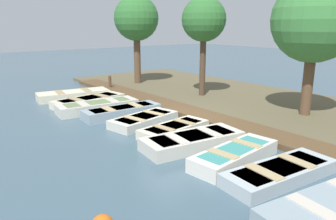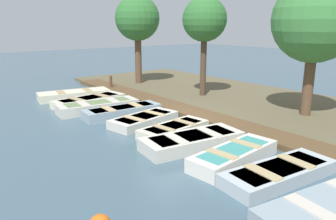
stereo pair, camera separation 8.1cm
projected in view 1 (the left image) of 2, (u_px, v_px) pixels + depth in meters
The scene contains 17 objects.
ground_plane at pixel (171, 122), 12.96m from camera, with size 80.00×80.00×0.00m, color #425B6B.
shore_bank at pixel (250, 102), 15.95m from camera, with size 8.00×24.00×0.16m.
dock_walkway at pixel (196, 114), 13.75m from camera, with size 1.26×20.74×0.19m.
rowboat_0 at pixel (73, 95), 16.98m from camera, with size 3.71×1.79×0.42m.
rowboat_1 at pixel (89, 101), 15.71m from camera, with size 3.60×1.66×0.38m.
rowboat_2 at pixel (98, 106), 14.52m from camera, with size 3.61×1.54×0.44m.
rowboat_3 at pixel (122, 111), 13.69m from camera, with size 3.32×1.20×0.43m.
rowboat_4 at pixel (144, 120), 12.64m from camera, with size 2.94×1.64×0.36m.
rowboat_5 at pixel (174, 129), 11.48m from camera, with size 2.77×1.32×0.36m.
rowboat_6 at pixel (193, 141), 10.25m from camera, with size 3.39×1.68×0.42m.
rowboat_7 at pixel (235, 155), 9.10m from camera, with size 3.05×1.28×0.43m.
rowboat_8 at pixel (280, 172), 8.11m from camera, with size 3.27×1.43×0.36m.
rowboat_9 at pixel (333, 207), 6.55m from camera, with size 3.55×1.64×0.40m.
mooring_post_near at pixel (110, 83), 19.07m from camera, with size 0.17×0.17×0.88m.
park_tree_far_left at pixel (136, 19), 19.78m from camera, with size 2.70×2.70×5.46m.
park_tree_left at pixel (204, 21), 16.20m from camera, with size 2.21×2.21×5.10m.
park_tree_center at pixel (315, 21), 12.52m from camera, with size 3.29×3.29×5.56m.
Camera 1 is at (7.81, 9.66, 3.73)m, focal length 35.00 mm.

